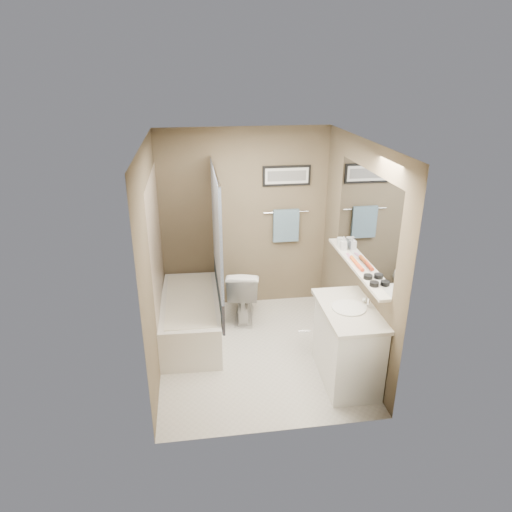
{
  "coord_description": "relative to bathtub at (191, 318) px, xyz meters",
  "views": [
    {
      "loc": [
        -0.65,
        -4.41,
        3.08
      ],
      "look_at": [
        0.0,
        0.15,
        1.15
      ],
      "focal_mm": 32.0,
      "sensor_mm": 36.0,
      "label": 1
    }
  ],
  "objects": [
    {
      "name": "candle_bowl_near",
      "position": [
        1.79,
        -1.13,
        0.89
      ],
      "size": [
        0.09,
        0.09,
        0.04
      ],
      "primitive_type": "cylinder",
      "color": "black",
      "rests_on": "shelf"
    },
    {
      "name": "soap_bottle",
      "position": [
        1.79,
        -0.19,
        0.94
      ],
      "size": [
        0.08,
        0.08,
        0.15
      ],
      "primitive_type": "imported",
      "rotation": [
        0.0,
        0.0,
        -0.12
      ],
      "color": "#999999",
      "rests_on": "shelf"
    },
    {
      "name": "ground",
      "position": [
        0.75,
        -0.47,
        -0.25
      ],
      "size": [
        2.5,
        2.5,
        0.0
      ],
      "primitive_type": "plane",
      "color": "silver",
      "rests_on": "ground"
    },
    {
      "name": "shelf",
      "position": [
        1.79,
        -0.62,
        0.85
      ],
      "size": [
        0.12,
        1.6,
        0.03
      ],
      "primitive_type": "cube",
      "color": "silver",
      "rests_on": "wall_right"
    },
    {
      "name": "towel_bar",
      "position": [
        1.3,
        0.75,
        1.05
      ],
      "size": [
        0.6,
        0.02,
        0.02
      ],
      "primitive_type": "cylinder",
      "rotation": [
        0.0,
        1.57,
        0.0
      ],
      "color": "silver",
      "rests_on": "wall_back"
    },
    {
      "name": "curtain_upper",
      "position": [
        0.35,
        0.03,
        1.15
      ],
      "size": [
        0.03,
        1.45,
        1.28
      ],
      "primitive_type": "cube",
      "color": "silver",
      "rests_on": "curtain_rod"
    },
    {
      "name": "bathtub",
      "position": [
        0.0,
        0.0,
        0.0
      ],
      "size": [
        0.75,
        1.52,
        0.5
      ],
      "primitive_type": "cube",
      "rotation": [
        0.0,
        0.0,
        -0.04
      ],
      "color": "white",
      "rests_on": "ground"
    },
    {
      "name": "countertop",
      "position": [
        1.59,
        -1.06,
        0.57
      ],
      "size": [
        0.54,
        0.96,
        0.04
      ],
      "primitive_type": "cube",
      "color": "beige",
      "rests_on": "vanity"
    },
    {
      "name": "candle_bowl_far",
      "position": [
        1.79,
        -0.97,
        0.89
      ],
      "size": [
        0.09,
        0.09,
        0.04
      ],
      "primitive_type": "cylinder",
      "color": "black",
      "rests_on": "shelf"
    },
    {
      "name": "pink_comb",
      "position": [
        1.79,
        -0.39,
        0.87
      ],
      "size": [
        0.05,
        0.16,
        0.01
      ],
      "primitive_type": "cube",
      "rotation": [
        0.0,
        0.0,
        -0.1
      ],
      "color": "pink",
      "rests_on": "shelf"
    },
    {
      "name": "wall_right",
      "position": [
        1.83,
        -0.47,
        0.95
      ],
      "size": [
        0.04,
        2.5,
        2.4
      ],
      "primitive_type": "cube",
      "color": "brown",
      "rests_on": "ground"
    },
    {
      "name": "door",
      "position": [
        1.3,
        -1.71,
        0.75
      ],
      "size": [
        0.8,
        0.02,
        2.0
      ],
      "primitive_type": "cube",
      "color": "silver",
      "rests_on": "wall_front"
    },
    {
      "name": "mirror",
      "position": [
        1.84,
        -0.62,
        1.37
      ],
      "size": [
        0.02,
        1.6,
        1.0
      ],
      "primitive_type": "cube",
      "color": "silver",
      "rests_on": "wall_right"
    },
    {
      "name": "sink_basin",
      "position": [
        1.58,
        -1.06,
        0.6
      ],
      "size": [
        0.34,
        0.34,
        0.01
      ],
      "primitive_type": "cylinder",
      "color": "silver",
      "rests_on": "countertop"
    },
    {
      "name": "toilet",
      "position": [
        0.68,
        0.35,
        0.11
      ],
      "size": [
        0.51,
        0.76,
        0.72
      ],
      "primitive_type": "imported",
      "rotation": [
        0.0,
        0.0,
        2.97
      ],
      "color": "silver",
      "rests_on": "ground"
    },
    {
      "name": "curtain_lower",
      "position": [
        0.35,
        0.03,
        0.33
      ],
      "size": [
        0.03,
        1.45,
        0.36
      ],
      "primitive_type": "cube",
      "color": "#233342",
      "rests_on": "curtain_rod"
    },
    {
      "name": "faucet_knob",
      "position": [
        1.78,
        -0.96,
        0.62
      ],
      "size": [
        0.05,
        0.05,
        0.05
      ],
      "primitive_type": "sphere",
      "color": "white",
      "rests_on": "countertop"
    },
    {
      "name": "glass_jar",
      "position": [
        1.79,
        -0.07,
        0.92
      ],
      "size": [
        0.08,
        0.08,
        0.1
      ],
      "primitive_type": "cylinder",
      "color": "silver",
      "rests_on": "shelf"
    },
    {
      "name": "curtain_rod",
      "position": [
        0.35,
        0.03,
        1.8
      ],
      "size": [
        0.02,
        1.55,
        0.02
      ],
      "primitive_type": "cylinder",
      "rotation": [
        1.57,
        0.0,
        0.0
      ],
      "color": "silver",
      "rests_on": "wall_left"
    },
    {
      "name": "door_handle",
      "position": [
        0.97,
        -1.66,
        0.75
      ],
      "size": [
        0.1,
        0.02,
        0.02
      ],
      "primitive_type": "cylinder",
      "rotation": [
        0.0,
        1.57,
        0.0
      ],
      "color": "silver",
      "rests_on": "door"
    },
    {
      "name": "hair_brush_back",
      "position": [
        1.79,
        -0.57,
        0.89
      ],
      "size": [
        0.05,
        0.22,
        0.04
      ],
      "primitive_type": "cylinder",
      "rotation": [
        1.57,
        0.0,
        -0.02
      ],
      "color": "orange",
      "rests_on": "shelf"
    },
    {
      "name": "wall_back",
      "position": [
        0.75,
        0.76,
        0.95
      ],
      "size": [
        2.2,
        0.04,
        2.4
      ],
      "primitive_type": "cube",
      "color": "brown",
      "rests_on": "ground"
    },
    {
      "name": "art_mat",
      "position": [
        1.3,
        0.75,
        1.53
      ],
      "size": [
        0.56,
        0.0,
        0.2
      ],
      "primitive_type": "cube",
      "color": "white",
      "rests_on": "art_frame"
    },
    {
      "name": "faucet_spout",
      "position": [
        1.78,
        -1.06,
        0.64
      ],
      "size": [
        0.02,
        0.02,
        0.1
      ],
      "primitive_type": "cylinder",
      "color": "white",
      "rests_on": "countertop"
    },
    {
      "name": "wall_left",
      "position": [
        -0.33,
        -0.47,
        0.95
      ],
      "size": [
        0.04,
        2.5,
        2.4
      ],
      "primitive_type": "cube",
      "color": "brown",
      "rests_on": "ground"
    },
    {
      "name": "wall_front",
      "position": [
        0.75,
        -1.7,
        0.95
      ],
      "size": [
        2.2,
        0.04,
        2.4
      ],
      "primitive_type": "cube",
      "color": "brown",
      "rests_on": "ground"
    },
    {
      "name": "tub_rim",
      "position": [
        -0.0,
        0.0,
        0.25
      ],
      "size": [
        0.56,
        1.36,
        0.02
      ],
      "primitive_type": "cube",
      "color": "white",
      "rests_on": "bathtub"
    },
    {
      "name": "art_image",
      "position": [
        1.3,
        0.75,
        1.53
      ],
      "size": [
        0.5,
        0.0,
        0.13
      ],
      "primitive_type": "cube",
      "color": "#595959",
      "rests_on": "art_mat"
    },
    {
      "name": "tile_surround",
      "position": [
        -0.34,
        0.03,
        0.75
      ],
      "size": [
        0.02,
        1.55,
        2.0
      ],
      "primitive_type": "cube",
      "color": "beige",
      "rests_on": "wall_left"
    },
    {
      "name": "towel",
      "position": [
        1.3,
        0.73,
        0.87
      ],
      "size": [
        0.34,
        0.05,
        0.44
      ],
      "primitive_type": "cube",
      "color": "#85ACC1",
      "rests_on": "towel_bar"
    },
    {
      "name": "vanity",
      "position": [
        1.6,
        -1.06,
        0.15
      ],
      "size": [
        0.53,
        0.91,
        0.8
      ],
      "primitive_type": "cube",
      "rotation": [
        0.0,
        0.0,
        -0.03
      ],
      "color": "white",
      "rests_on": "ground"
    },
    {
      "name": "art_frame",
      "position": [
        1.3,
        0.76,
        1.53
      ],
      "size": [
        0.62,
        0.02,
        0.26
      ],
      "primitive_type": "cube",
      "color": "black",
      "rests_on": "wall_back"
    },
    {
      "name": "ceiling",
      "position": [
        0.75,
        -0.47,
        2.13
      ],
      "size": [
        2.2,
        2.5,
        0.04
      ],
      "primitive_type": "cube",
      "color": "silver",
      "rests_on": "wall_back"
    },
    {
      "name": "hair_brush_front",
      "position": [
        1.79,
        -0.71,
        0.89
      ],
      "size": [
        0.04,
        0.22,
        0.04
      ],
      "primitive_type": "cylinder",
      "rotation": [
        1.57,
        0.0,
        0.02
      ],
      "color": "#EE4921",
      "rests_on": "shelf"
    }
  ]
}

